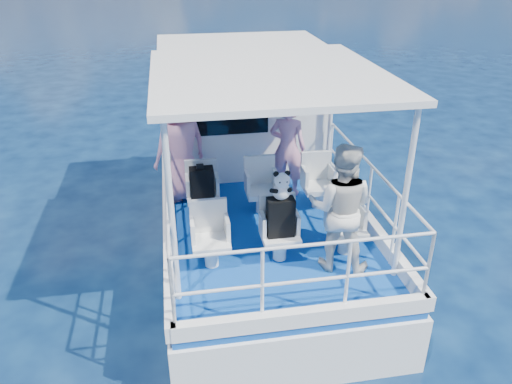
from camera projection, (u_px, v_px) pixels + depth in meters
ground at (264, 266)px, 8.01m from camera, size 2000.00×2000.00×0.00m
hull at (253, 234)px, 8.89m from camera, size 3.00×7.00×1.60m
deck at (253, 191)px, 8.51m from camera, size 2.90×6.90×0.10m
cabin at (241, 104)px, 9.13m from camera, size 2.85×2.00×2.20m
canopy at (268, 74)px, 6.42m from camera, size 3.00×3.20×0.08m
canopy_posts at (268, 157)px, 6.89m from camera, size 2.77×2.97×2.20m
railings at (272, 206)px, 6.87m from camera, size 2.84×3.59×1.00m
seat_port_fwd at (203, 205)px, 7.56m from camera, size 0.48×0.46×0.38m
seat_center_fwd at (262, 200)px, 7.70m from camera, size 0.48×0.46×0.38m
seat_stbd_fwd at (318, 196)px, 7.83m from camera, size 0.48×0.46×0.38m
seat_port_aft at (211, 252)px, 6.42m from camera, size 0.48×0.46×0.38m
seat_center_aft at (280, 246)px, 6.55m from camera, size 0.48×0.46×0.38m
seat_stbd_aft at (345, 240)px, 6.69m from camera, size 0.48×0.46×0.38m
passenger_port_fwd at (181, 147)px, 7.82m from camera, size 0.79×0.70×1.76m
passenger_stbd_fwd at (288, 148)px, 8.00m from camera, size 0.69×0.59×1.61m
passenger_stbd_aft at (341, 208)px, 6.12m from camera, size 1.01×0.93×1.69m
backpack_port at (202, 182)px, 7.31m from camera, size 0.35×0.20×0.46m
backpack_center at (280, 217)px, 6.33m from camera, size 0.35×0.19×0.52m
compact_camera at (200, 167)px, 7.18m from camera, size 0.10×0.06×0.06m
panda at (282, 185)px, 6.14m from camera, size 0.24×0.20×0.38m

